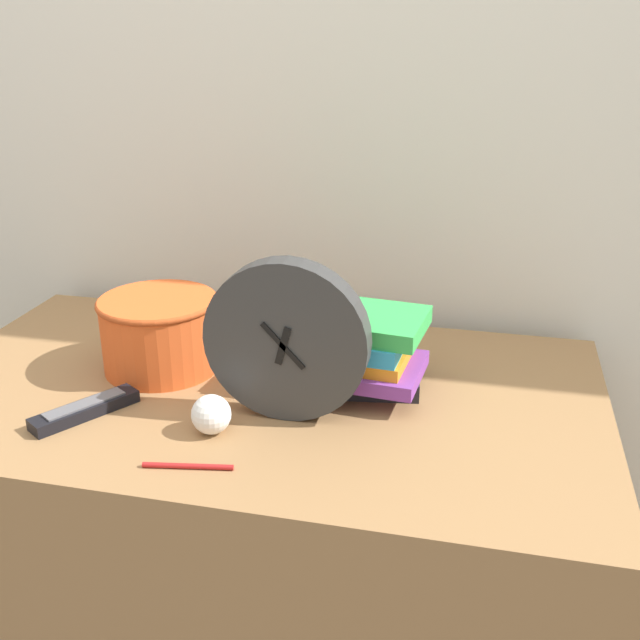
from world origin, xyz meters
name	(u,v)px	position (x,y,z in m)	size (l,w,h in m)	color
wall_back	(311,92)	(0.00, 0.75, 1.20)	(6.00, 0.04, 2.40)	silver
desk	(263,559)	(0.00, 0.34, 0.37)	(1.19, 0.68, 0.74)	olive
desk_clock	(286,341)	(0.08, 0.26, 0.87)	(0.26, 0.05, 0.26)	#333333
book_stack	(349,350)	(0.16, 0.38, 0.81)	(0.27, 0.19, 0.14)	#232328
basket	(160,331)	(-0.19, 0.38, 0.81)	(0.22, 0.22, 0.14)	#E05623
tv_remote	(85,410)	(-0.24, 0.19, 0.75)	(0.13, 0.17, 0.02)	black
crumpled_paper_ball	(211,414)	(-0.02, 0.18, 0.77)	(0.06, 0.06, 0.06)	white
pen	(188,466)	(-0.02, 0.08, 0.75)	(0.13, 0.03, 0.01)	#B21E1E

